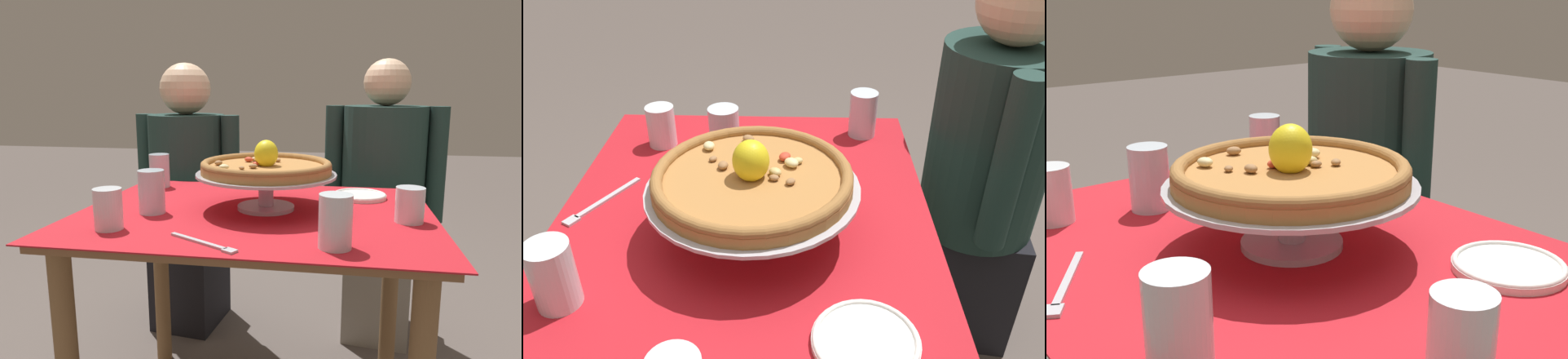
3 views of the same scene
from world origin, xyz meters
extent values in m
cylinder|color=olive|center=(-0.45, 0.33, 0.36)|extent=(0.06, 0.06, 0.71)
cylinder|color=olive|center=(0.45, 0.33, 0.36)|extent=(0.06, 0.06, 0.71)
cube|color=olive|center=(0.00, 0.00, 0.72)|extent=(1.02, 0.78, 0.02)
cube|color=red|center=(0.00, 0.00, 0.74)|extent=(1.06, 0.82, 0.00)
cylinder|color=#B7B7C1|center=(0.03, 0.03, 0.75)|extent=(0.18, 0.18, 0.01)
cylinder|color=#B7B7C1|center=(0.03, 0.03, 0.80)|extent=(0.05, 0.05, 0.09)
cylinder|color=#B7B7C1|center=(0.03, 0.03, 0.85)|extent=(0.43, 0.43, 0.01)
cylinder|color=#AD753D|center=(0.03, 0.03, 0.86)|extent=(0.40, 0.40, 0.02)
torus|color=olive|center=(0.03, 0.03, 0.88)|extent=(0.40, 0.40, 0.02)
ellipsoid|color=#996B42|center=(0.05, 0.10, 0.88)|extent=(0.03, 0.03, 0.01)
ellipsoid|color=#996B42|center=(-0.03, -0.06, 0.88)|extent=(0.02, 0.02, 0.01)
ellipsoid|color=beige|center=(-0.01, 0.10, 0.89)|extent=(0.04, 0.04, 0.02)
ellipsoid|color=tan|center=(-0.02, 0.12, 0.88)|extent=(0.02, 0.03, 0.01)
ellipsoid|color=#996B42|center=(-0.11, 0.01, 0.88)|extent=(0.03, 0.03, 0.01)
ellipsoid|color=beige|center=(-0.08, -0.07, 0.88)|extent=(0.03, 0.03, 0.02)
ellipsoid|color=tan|center=(0.03, 0.03, 0.88)|extent=(0.03, 0.03, 0.01)
ellipsoid|color=#C63D28|center=(-0.04, 0.09, 0.88)|extent=(0.04, 0.03, 0.02)
ellipsoid|color=beige|center=(0.03, 0.01, 0.88)|extent=(0.03, 0.02, 0.01)
ellipsoid|color=tan|center=(0.02, 0.07, 0.88)|extent=(0.03, 0.03, 0.01)
ellipsoid|color=#996B42|center=(0.04, 0.07, 0.88)|extent=(0.02, 0.02, 0.01)
ellipsoid|color=#C63D28|center=(0.00, 0.01, 0.88)|extent=(0.02, 0.03, 0.01)
ellipsoid|color=#996B42|center=(0.00, -0.03, 0.88)|extent=(0.03, 0.02, 0.01)
ellipsoid|color=yellow|center=(0.03, 0.03, 0.91)|extent=(0.10, 0.10, 0.08)
cylinder|color=silver|center=(0.24, -0.30, 0.80)|extent=(0.08, 0.08, 0.13)
cylinder|color=silver|center=(0.24, -0.30, 0.78)|extent=(0.07, 0.07, 0.08)
cylinder|color=silver|center=(-0.30, -0.07, 0.80)|extent=(0.08, 0.08, 0.13)
cylinder|color=silver|center=(-0.30, -0.07, 0.77)|extent=(0.07, 0.07, 0.06)
cylinder|color=silver|center=(-0.42, 0.29, 0.80)|extent=(0.07, 0.07, 0.13)
cylinder|color=silver|center=(-0.42, 0.29, 0.78)|extent=(0.07, 0.07, 0.08)
cylinder|color=white|center=(0.44, -0.05, 0.79)|extent=(0.08, 0.08, 0.10)
cylinder|color=silver|center=(0.44, -0.05, 0.77)|extent=(0.07, 0.07, 0.06)
cylinder|color=white|center=(-0.35, -0.25, 0.79)|extent=(0.07, 0.07, 0.11)
cylinder|color=silver|center=(-0.35, -0.25, 0.77)|extent=(0.07, 0.07, 0.07)
cylinder|color=white|center=(0.32, 0.23, 0.75)|extent=(0.18, 0.18, 0.01)
torus|color=white|center=(0.32, 0.23, 0.75)|extent=(0.18, 0.18, 0.01)
cube|color=#B7B7C1|center=(-0.08, -0.32, 0.74)|extent=(0.17, 0.10, 0.01)
cube|color=#B7B7C1|center=(0.01, -0.37, 0.74)|extent=(0.04, 0.04, 0.01)
cube|color=black|center=(-0.44, 0.66, 0.22)|extent=(0.32, 0.35, 0.44)
cylinder|color=#1E3833|center=(-0.44, 0.66, 0.71)|extent=(0.38, 0.38, 0.56)
sphere|color=beige|center=(-0.44, 0.66, 1.11)|extent=(0.23, 0.23, 0.23)
cylinder|color=#1E3833|center=(-0.65, 0.69, 0.76)|extent=(0.08, 0.08, 0.47)
cylinder|color=#1E3833|center=(-0.23, 0.63, 0.76)|extent=(0.08, 0.08, 0.47)
cube|color=gray|center=(0.44, 0.70, 0.23)|extent=(0.32, 0.35, 0.46)
cylinder|color=#1E3833|center=(0.44, 0.70, 0.75)|extent=(0.39, 0.39, 0.57)
sphere|color=beige|center=(0.44, 0.70, 1.13)|extent=(0.20, 0.20, 0.20)
cylinder|color=#1E3833|center=(0.22, 0.73, 0.79)|extent=(0.08, 0.08, 0.49)
cylinder|color=#1E3833|center=(0.65, 0.67, 0.79)|extent=(0.08, 0.08, 0.49)
camera|label=1|loc=(0.25, -1.34, 1.10)|focal=31.77mm
camera|label=2|loc=(0.91, 0.12, 1.43)|focal=36.57mm
camera|label=3|loc=(0.83, -0.59, 1.17)|focal=44.13mm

